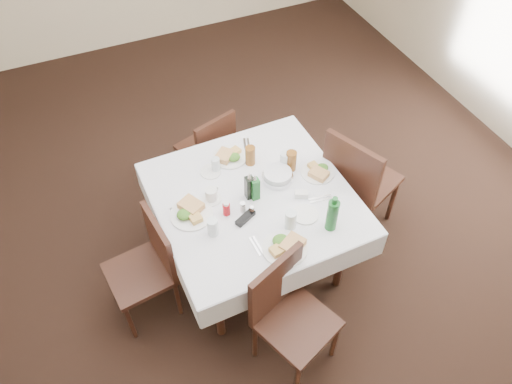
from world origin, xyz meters
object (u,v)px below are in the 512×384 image
(chair_south, at_px, (287,309))
(oil_cruet_dark, at_px, (249,187))
(chair_east, at_px, (356,179))
(chair_west, at_px, (149,262))
(dining_table, at_px, (254,204))
(coffee_mug, at_px, (212,195))
(chair_north, at_px, (210,147))
(green_bottle, at_px, (332,215))
(water_s, at_px, (290,220))
(water_n, at_px, (216,165))
(bread_basket, at_px, (278,176))
(oil_cruet_green, at_px, (255,188))
(water_e, at_px, (285,161))
(water_w, at_px, (213,227))
(ketchup_bottle, at_px, (226,209))

(chair_south, distance_m, oil_cruet_dark, 0.86)
(chair_east, xyz_separation_m, chair_west, (-1.67, -0.04, -0.08))
(dining_table, relative_size, coffee_mug, 9.75)
(chair_west, bearing_deg, chair_north, 49.86)
(chair_north, bearing_deg, chair_east, -46.09)
(chair_north, height_order, green_bottle, green_bottle)
(water_s, bearing_deg, chair_south, -117.38)
(chair_north, bearing_deg, water_n, -103.86)
(bread_basket, bearing_deg, chair_east, -8.64)
(bread_basket, bearing_deg, oil_cruet_dark, -164.45)
(chair_west, distance_m, oil_cruet_dark, 0.87)
(dining_table, relative_size, water_s, 9.54)
(bread_basket, xyz_separation_m, oil_cruet_dark, (-0.25, -0.07, 0.07))
(oil_cruet_green, bearing_deg, chair_west, -176.99)
(water_n, bearing_deg, bread_basket, -35.58)
(chair_west, xyz_separation_m, water_e, (1.14, 0.22, 0.33))
(chair_south, xyz_separation_m, bread_basket, (0.33, 0.85, 0.27))
(chair_west, height_order, water_w, water_w)
(chair_west, xyz_separation_m, oil_cruet_green, (0.82, 0.04, 0.35))
(water_w, distance_m, coffee_mug, 0.30)
(dining_table, height_order, water_e, water_e)
(dining_table, relative_size, water_e, 9.66)
(ketchup_bottle, height_order, green_bottle, green_bottle)
(water_n, distance_m, green_bottle, 0.95)
(dining_table, height_order, chair_west, chair_west)
(ketchup_bottle, bearing_deg, water_s, -38.61)
(oil_cruet_dark, distance_m, coffee_mug, 0.27)
(dining_table, distance_m, bread_basket, 0.26)
(chair_east, height_order, water_n, chair_east)
(chair_south, distance_m, water_e, 1.08)
(chair_south, relative_size, oil_cruet_green, 4.03)
(oil_cruet_green, height_order, coffee_mug, oil_cruet_green)
(water_e, bearing_deg, dining_table, -152.85)
(dining_table, distance_m, water_n, 0.40)
(water_s, height_order, oil_cruet_green, oil_cruet_green)
(chair_east, bearing_deg, coffee_mug, 174.46)
(chair_east, distance_m, oil_cruet_green, 0.90)
(coffee_mug, bearing_deg, chair_east, -5.54)
(chair_west, relative_size, water_e, 6.26)
(dining_table, distance_m, chair_west, 0.83)
(oil_cruet_dark, bearing_deg, green_bottle, -50.66)
(coffee_mug, relative_size, green_bottle, 0.48)
(water_w, xyz_separation_m, coffee_mug, (0.10, 0.28, -0.02))
(water_n, xyz_separation_m, water_s, (0.26, -0.69, 0.01))
(oil_cruet_green, relative_size, green_bottle, 0.79)
(chair_south, distance_m, water_n, 1.16)
(oil_cruet_dark, height_order, ketchup_bottle, oil_cruet_dark)
(chair_east, xyz_separation_m, green_bottle, (-0.50, -0.44, 0.31))
(chair_east, xyz_separation_m, oil_cruet_dark, (-0.89, 0.03, 0.28))
(chair_north, xyz_separation_m, ketchup_bottle, (-0.22, -0.96, 0.34))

